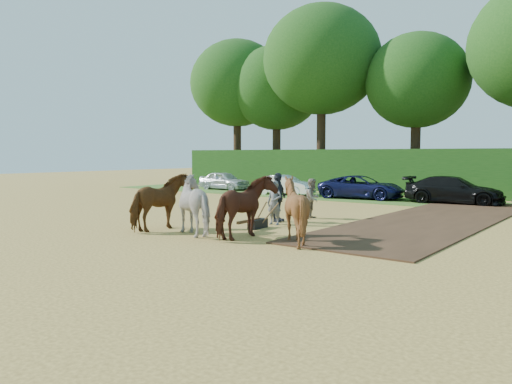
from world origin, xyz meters
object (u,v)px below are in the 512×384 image
object	(u,v)px
spectator_far	(277,197)
spectator_near	(312,199)
parked_cars	(456,191)
plough_team	(224,206)

from	to	relation	value
spectator_far	spectator_near	bearing A→B (deg)	-21.34
spectator_far	parked_cars	bearing A→B (deg)	-21.80
plough_team	spectator_far	bearing A→B (deg)	98.77
spectator_far	plough_team	xyz separation A→B (m)	(0.59, -3.84, 0.02)
spectator_near	spectator_far	bearing A→B (deg)	165.73
spectator_far	plough_team	size ratio (longest dim) A/B	0.29
parked_cars	spectator_near	bearing A→B (deg)	-108.01
plough_team	parked_cars	size ratio (longest dim) A/B	0.18
spectator_far	plough_team	world-z (taller)	plough_team
spectator_near	plough_team	xyz separation A→B (m)	(0.04, -5.60, 0.16)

